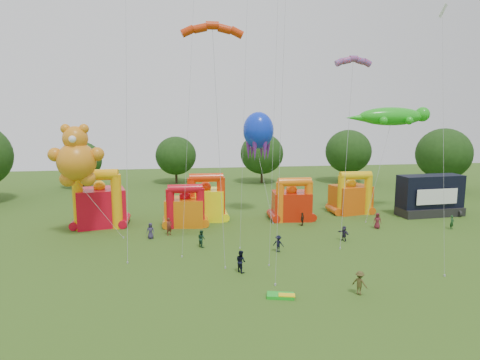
{
  "coord_description": "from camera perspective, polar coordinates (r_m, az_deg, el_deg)",
  "views": [
    {
      "loc": [
        -7.79,
        -24.46,
        13.51
      ],
      "look_at": [
        -1.67,
        18.0,
        6.71
      ],
      "focal_mm": 32.0,
      "sensor_mm": 36.0,
      "label": 1
    }
  ],
  "objects": [
    {
      "name": "ground",
      "position": [
        29.01,
        8.85,
        -18.86
      ],
      "size": [
        160.0,
        160.0,
        0.0
      ],
      "primitive_type": "plane",
      "color": "#365818",
      "rests_on": "ground"
    },
    {
      "name": "tree_ring",
      "position": [
        26.93,
        6.36,
        -6.67
      ],
      "size": [
        124.21,
        126.31,
        12.07
      ],
      "color": "#352314",
      "rests_on": "ground"
    },
    {
      "name": "bouncy_castle_0",
      "position": [
        53.76,
        -18.19,
        -3.09
      ],
      "size": [
        6.43,
        5.62,
        7.05
      ],
      "color": "red",
      "rests_on": "ground"
    },
    {
      "name": "bouncy_castle_1",
      "position": [
        51.82,
        -7.3,
        -3.89
      ],
      "size": [
        4.96,
        4.18,
        5.22
      ],
      "color": "orange",
      "rests_on": "ground"
    },
    {
      "name": "bouncy_castle_2",
      "position": [
        54.19,
        -4.57,
        -2.91
      ],
      "size": [
        5.14,
        4.34,
        6.13
      ],
      "color": "#FFF80D",
      "rests_on": "ground"
    },
    {
      "name": "bouncy_castle_3",
      "position": [
        54.62,
        6.93,
        -3.08
      ],
      "size": [
        4.98,
        4.13,
        5.57
      ],
      "color": "red",
      "rests_on": "ground"
    },
    {
      "name": "bouncy_castle_4",
      "position": [
        59.76,
        14.62,
        -2.16
      ],
      "size": [
        5.46,
        4.74,
        5.85
      ],
      "color": "#DD540C",
      "rests_on": "ground"
    },
    {
      "name": "stage_trailer",
      "position": [
        61.82,
        24.0,
        -1.94
      ],
      "size": [
        8.72,
        3.82,
        5.4
      ],
      "color": "black",
      "rests_on": "ground"
    },
    {
      "name": "teddy_bear_kite",
      "position": [
        48.58,
        -20.21,
        1.02
      ],
      "size": [
        7.63,
        4.11,
        12.42
      ],
      "color": "orange",
      "rests_on": "ground"
    },
    {
      "name": "gecko_kite",
      "position": [
        58.22,
        18.3,
        2.49
      ],
      "size": [
        11.77,
        7.05,
        14.32
      ],
      "color": "green",
      "rests_on": "ground"
    },
    {
      "name": "octopus_kite",
      "position": [
        55.58,
        2.78,
        3.74
      ],
      "size": [
        4.01,
        7.77,
        13.68
      ],
      "color": "#0E2ED2",
      "rests_on": "ground"
    },
    {
      "name": "parafoil_kites",
      "position": [
        43.26,
        5.69,
        6.03
      ],
      "size": [
        27.59,
        13.7,
        30.42
      ],
      "color": "red",
      "rests_on": "ground"
    },
    {
      "name": "diamond_kites",
      "position": [
        40.21,
        4.54,
        10.56
      ],
      "size": [
        24.22,
        16.36,
        38.18
      ],
      "color": "red",
      "rests_on": "ground"
    },
    {
      "name": "folded_kite_bundle",
      "position": [
        32.8,
        5.53,
        -15.09
      ],
      "size": [
        2.18,
        1.46,
        0.31
      ],
      "color": "green",
      "rests_on": "ground"
    },
    {
      "name": "spectator_0",
      "position": [
        47.4,
        -11.85,
        -6.65
      ],
      "size": [
        0.93,
        0.68,
        1.74
      ],
      "primitive_type": "imported",
      "rotation": [
        0.0,
        0.0,
        -0.15
      ],
      "color": "#302A47",
      "rests_on": "ground"
    },
    {
      "name": "spectator_1",
      "position": [
        48.32,
        -9.43,
        -6.13
      ],
      "size": [
        0.86,
        0.81,
        1.98
      ],
      "primitive_type": "imported",
      "rotation": [
        0.0,
        0.0,
        0.63
      ],
      "color": "maroon",
      "rests_on": "ground"
    },
    {
      "name": "spectator_2",
      "position": [
        43.83,
        -5.16,
        -7.79
      ],
      "size": [
        1.0,
        1.06,
        1.74
      ],
      "primitive_type": "imported",
      "rotation": [
        0.0,
        0.0,
        2.1
      ],
      "color": "#163724",
      "rests_on": "ground"
    },
    {
      "name": "spectator_3",
      "position": [
        42.34,
        5.14,
        -8.45
      ],
      "size": [
        1.25,
        1.09,
        1.67
      ],
      "primitive_type": "imported",
      "rotation": [
        0.0,
        0.0,
        2.59
      ],
      "color": "black",
      "rests_on": "ground"
    },
    {
      "name": "spectator_4",
      "position": [
        52.15,
        8.31,
        -5.19
      ],
      "size": [
        0.89,
        0.99,
        1.61
      ],
      "primitive_type": "imported",
      "rotation": [
        0.0,
        0.0,
        4.05
      ],
      "color": "#362415",
      "rests_on": "ground"
    },
    {
      "name": "spectator_5",
      "position": [
        46.98,
        13.69,
        -6.94
      ],
      "size": [
        1.07,
        1.56,
        1.62
      ],
      "primitive_type": "imported",
      "rotation": [
        0.0,
        0.0,
        5.15
      ],
      "color": "#2B253E",
      "rests_on": "ground"
    },
    {
      "name": "spectator_6",
      "position": [
        52.86,
        17.84,
        -5.2
      ],
      "size": [
        1.04,
        0.82,
        1.86
      ],
      "primitive_type": "imported",
      "rotation": [
        0.0,
        0.0,
        6.0
      ],
      "color": "maroon",
      "rests_on": "ground"
    },
    {
      "name": "spectator_7",
      "position": [
        55.91,
        26.41,
        -5.07
      ],
      "size": [
        0.71,
        0.63,
        1.63
      ],
      "primitive_type": "imported",
      "rotation": [
        0.0,
        0.0,
        0.51
      ],
      "color": "#19401D",
      "rests_on": "ground"
    },
    {
      "name": "spectator_8",
      "position": [
        37.08,
        0.11,
        -10.78
      ],
      "size": [
        1.1,
        1.17,
        1.91
      ],
      "primitive_type": "imported",
      "rotation": [
        0.0,
        0.0,
        2.1
      ],
      "color": "black",
      "rests_on": "ground"
    },
    {
      "name": "spectator_9",
      "position": [
        34.03,
        15.67,
        -13.07
      ],
      "size": [
        1.29,
        1.33,
        1.82
      ],
      "primitive_type": "imported",
      "rotation": [
        0.0,
        0.0,
        2.3
      ],
      "color": "#443D1B",
      "rests_on": "ground"
    }
  ]
}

